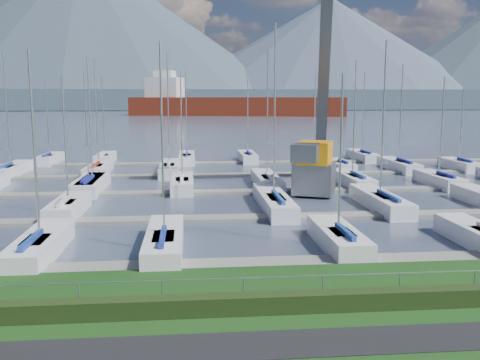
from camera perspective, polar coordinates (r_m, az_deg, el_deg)
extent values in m
cube|color=black|center=(17.97, 4.73, -17.04)|extent=(160.00, 2.00, 0.04)
cube|color=#444F63|center=(279.03, -4.85, 7.18)|extent=(800.00, 540.00, 0.20)
cube|color=#1F3112|center=(20.18, 3.42, -12.97)|extent=(80.00, 0.70, 0.70)
cylinder|color=gray|center=(20.25, 3.26, -10.32)|extent=(80.00, 0.04, 0.04)
cube|color=#455766|center=(348.91, -5.00, 8.57)|extent=(900.00, 80.00, 12.00)
cone|color=#3E4C5B|center=(428.81, -16.32, 15.20)|extent=(340.00, 340.00, 115.00)
cone|color=#475368|center=(444.86, 9.56, 13.25)|extent=(300.00, 300.00, 85.00)
cube|color=slate|center=(26.34, 1.25, -8.97)|extent=(90.00, 1.60, 0.25)
cube|color=slate|center=(35.94, -0.60, -4.09)|extent=(90.00, 1.60, 0.25)
cube|color=slate|center=(45.71, -1.66, -1.28)|extent=(90.00, 1.60, 0.25)
cube|color=slate|center=(55.56, -2.34, 0.53)|extent=(90.00, 1.60, 0.25)
cube|color=slate|center=(65.46, -2.81, 1.80)|extent=(90.00, 1.60, 0.25)
cube|color=slate|center=(44.61, 7.90, 0.23)|extent=(4.17, 4.17, 2.60)
cube|color=orange|center=(44.34, 7.96, 2.91)|extent=(3.69, 4.13, 1.80)
cube|color=#515458|center=(49.11, 9.05, 13.98)|extent=(3.32, 11.18, 19.89)
cube|color=slate|center=(42.12, 7.00, 2.89)|extent=(2.68, 2.79, 1.40)
cube|color=maroon|center=(232.08, -0.26, 7.58)|extent=(93.49, 39.76, 10.00)
cube|color=silver|center=(239.12, -8.00, 9.33)|extent=(16.98, 16.98, 12.00)
cube|color=silver|center=(239.28, -8.04, 11.01)|extent=(9.70, 9.70, 4.00)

